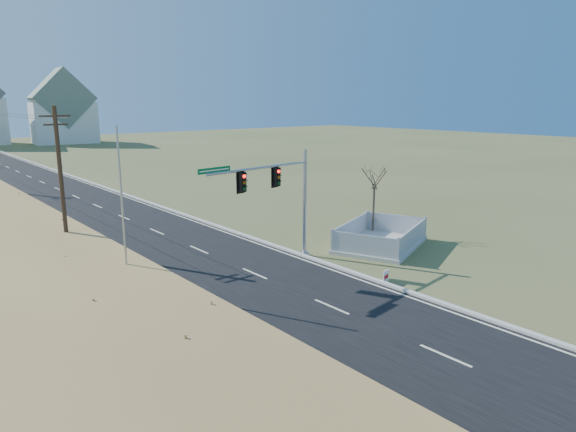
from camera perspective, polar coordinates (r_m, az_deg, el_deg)
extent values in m
plane|color=#4A572A|center=(25.30, 1.66, -8.83)|extent=(260.00, 260.00, 0.00)
cube|color=black|center=(70.05, -26.45, 3.75)|extent=(8.00, 180.00, 0.06)
cube|color=#B2AFA8|center=(71.08, -23.21, 4.21)|extent=(0.30, 180.00, 0.18)
cylinder|color=#422D1E|center=(34.24, -23.89, 3.57)|extent=(0.26, 0.26, 9.00)
cube|color=#422D1E|center=(33.92, -24.49, 10.08)|extent=(1.80, 0.10, 0.10)
cube|color=#422D1E|center=(33.94, -24.41, 9.24)|extent=(1.40, 0.10, 0.10)
cube|color=silver|center=(126.85, -23.62, 9.45)|extent=(13.87, 10.31, 9.00)
cube|color=slate|center=(126.77, -23.84, 11.88)|extent=(14.12, 10.51, 13.24)
cylinder|color=#9EA0A5|center=(31.63, 1.83, -4.21)|extent=(0.56, 0.56, 0.19)
cylinder|color=#9EA0A5|center=(30.87, 1.87, 1.40)|extent=(0.24, 0.24, 6.48)
cylinder|color=#9EA0A5|center=(27.81, -3.13, 5.36)|extent=(7.36, 1.13, 0.15)
cube|color=black|center=(28.80, -1.26, 4.37)|extent=(0.37, 0.32, 1.05)
cube|color=black|center=(27.02, -5.09, 3.77)|extent=(0.37, 0.32, 1.05)
cube|color=#055F28|center=(25.71, -8.20, 5.07)|extent=(2.02, 0.31, 0.28)
cube|color=#B7B5AD|center=(34.02, 10.24, -3.14)|extent=(7.74, 6.58, 0.25)
cube|color=#A9A9AE|center=(33.27, 13.69, -2.32)|extent=(5.83, 2.40, 1.25)
cube|color=#A9A9AE|center=(34.51, 7.01, -1.52)|extent=(5.83, 2.40, 1.25)
cube|color=#A9A9AE|center=(30.97, 8.45, -3.20)|extent=(1.63, 3.90, 1.25)
cube|color=#A9A9AE|center=(36.73, 11.83, -0.83)|extent=(1.63, 3.90, 1.25)
cube|color=white|center=(27.32, 10.80, -6.63)|extent=(0.52, 0.16, 0.65)
cube|color=#AE0B14|center=(27.31, 10.86, -6.64)|extent=(0.42, 0.11, 0.19)
cylinder|color=#B7B5AD|center=(27.39, -17.35, -7.54)|extent=(0.37, 0.37, 0.16)
cylinder|color=#9EA0A5|center=(26.32, -17.92, 0.68)|extent=(0.10, 0.10, 8.16)
cylinder|color=#4C3F33|center=(36.68, 9.47, 0.58)|extent=(0.16, 0.16, 3.40)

